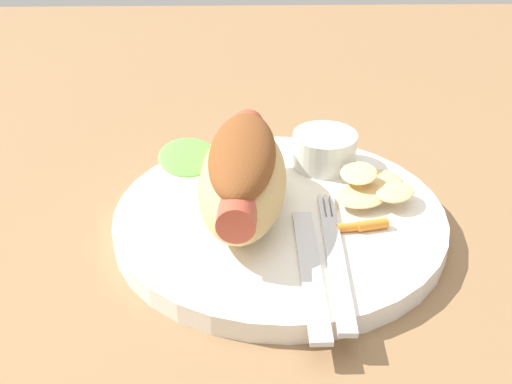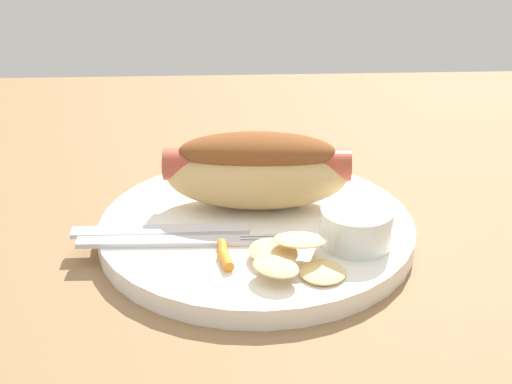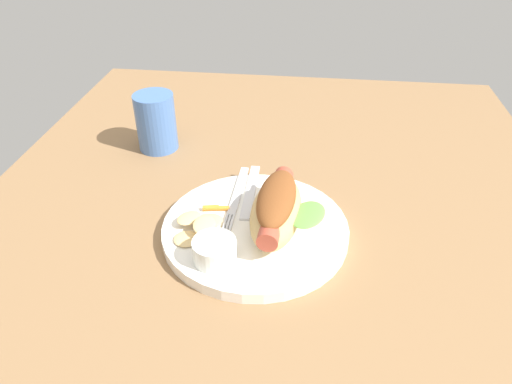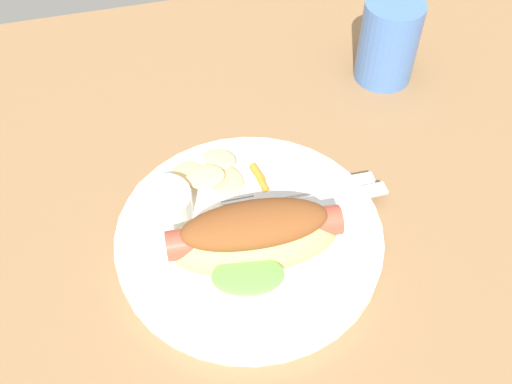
{
  "view_description": "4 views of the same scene",
  "coord_description": "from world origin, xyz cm",
  "px_view_note": "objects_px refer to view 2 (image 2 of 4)",
  "views": [
    {
      "loc": [
        43.83,
        -0.73,
        29.62
      ],
      "look_at": [
        2.56,
        0.09,
        4.37
      ],
      "focal_mm": 47.21,
      "sensor_mm": 36.0,
      "label": 1
    },
    {
      "loc": [
        3.38,
        53.28,
        28.64
      ],
      "look_at": [
        0.9,
        1.17,
        3.78
      ],
      "focal_mm": 50.63,
      "sensor_mm": 36.0,
      "label": 2
    },
    {
      "loc": [
        -48.13,
        -4.12,
        41.63
      ],
      "look_at": [
        2.58,
        2.05,
        5.87
      ],
      "focal_mm": 32.85,
      "sensor_mm": 36.0,
      "label": 3
    },
    {
      "loc": [
        -6.74,
        -30.03,
        46.83
      ],
      "look_at": [
        1.87,
        3.1,
        5.82
      ],
      "focal_mm": 41.66,
      "sensor_mm": 36.0,
      "label": 4
    }
  ],
  "objects_px": {
    "chips_pile": "(294,257)",
    "carrot_garnish": "(225,256)",
    "sauce_ramekin": "(356,227)",
    "hot_dog": "(257,168)",
    "knife": "(161,231)",
    "fork": "(175,241)",
    "plate": "(256,229)"
  },
  "relations": [
    {
      "from": "chips_pile",
      "to": "carrot_garnish",
      "type": "distance_m",
      "value": 0.05
    },
    {
      "from": "fork",
      "to": "knife",
      "type": "bearing_deg",
      "value": 125.1
    },
    {
      "from": "knife",
      "to": "chips_pile",
      "type": "height_order",
      "value": "chips_pile"
    },
    {
      "from": "chips_pile",
      "to": "carrot_garnish",
      "type": "height_order",
      "value": "chips_pile"
    },
    {
      "from": "fork",
      "to": "knife",
      "type": "xyz_separation_m",
      "value": [
        0.01,
        -0.02,
        -0.0
      ]
    },
    {
      "from": "plate",
      "to": "fork",
      "type": "relative_size",
      "value": 1.62
    },
    {
      "from": "hot_dog",
      "to": "fork",
      "type": "bearing_deg",
      "value": -132.2
    },
    {
      "from": "hot_dog",
      "to": "chips_pile",
      "type": "bearing_deg",
      "value": -74.75
    },
    {
      "from": "hot_dog",
      "to": "sauce_ramekin",
      "type": "height_order",
      "value": "hot_dog"
    },
    {
      "from": "chips_pile",
      "to": "carrot_garnish",
      "type": "relative_size",
      "value": 1.95
    },
    {
      "from": "fork",
      "to": "sauce_ramekin",
      "type": "bearing_deg",
      "value": -1.42
    },
    {
      "from": "carrot_garnish",
      "to": "hot_dog",
      "type": "bearing_deg",
      "value": -107.33
    },
    {
      "from": "plate",
      "to": "chips_pile",
      "type": "height_order",
      "value": "chips_pile"
    },
    {
      "from": "hot_dog",
      "to": "sauce_ramekin",
      "type": "relative_size",
      "value": 2.83
    },
    {
      "from": "sauce_ramekin",
      "to": "carrot_garnish",
      "type": "relative_size",
      "value": 1.42
    },
    {
      "from": "sauce_ramekin",
      "to": "chips_pile",
      "type": "xyz_separation_m",
      "value": [
        0.05,
        0.03,
        -0.01
      ]
    },
    {
      "from": "fork",
      "to": "carrot_garnish",
      "type": "distance_m",
      "value": 0.05
    },
    {
      "from": "hot_dog",
      "to": "fork",
      "type": "xyz_separation_m",
      "value": [
        0.07,
        0.06,
        -0.03
      ]
    },
    {
      "from": "fork",
      "to": "chips_pile",
      "type": "distance_m",
      "value": 0.1
    },
    {
      "from": "sauce_ramekin",
      "to": "chips_pile",
      "type": "distance_m",
      "value": 0.06
    },
    {
      "from": "sauce_ramekin",
      "to": "knife",
      "type": "xyz_separation_m",
      "value": [
        0.15,
        -0.02,
        -0.01
      ]
    },
    {
      "from": "plate",
      "to": "chips_pile",
      "type": "bearing_deg",
      "value": 107.47
    },
    {
      "from": "sauce_ramekin",
      "to": "chips_pile",
      "type": "height_order",
      "value": "sauce_ramekin"
    },
    {
      "from": "carrot_garnish",
      "to": "plate",
      "type": "bearing_deg",
      "value": -113.03
    },
    {
      "from": "hot_dog",
      "to": "chips_pile",
      "type": "relative_size",
      "value": 2.07
    },
    {
      "from": "hot_dog",
      "to": "chips_pile",
      "type": "xyz_separation_m",
      "value": [
        -0.02,
        0.1,
        -0.02
      ]
    },
    {
      "from": "hot_dog",
      "to": "knife",
      "type": "xyz_separation_m",
      "value": [
        0.08,
        0.05,
        -0.03
      ]
    },
    {
      "from": "fork",
      "to": "plate",
      "type": "bearing_deg",
      "value": 30.1
    },
    {
      "from": "sauce_ramekin",
      "to": "fork",
      "type": "height_order",
      "value": "sauce_ramekin"
    },
    {
      "from": "fork",
      "to": "chips_pile",
      "type": "bearing_deg",
      "value": -23.03
    },
    {
      "from": "sauce_ramekin",
      "to": "carrot_garnish",
      "type": "distance_m",
      "value": 0.1
    },
    {
      "from": "fork",
      "to": "carrot_garnish",
      "type": "xyz_separation_m",
      "value": [
        -0.04,
        0.03,
        0.0
      ]
    }
  ]
}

